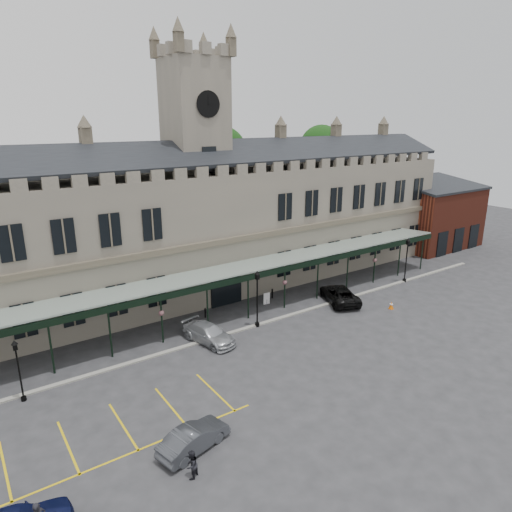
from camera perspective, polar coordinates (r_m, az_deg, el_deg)
ground at (r=35.26m, az=5.64°, el=-11.75°), size 140.00×140.00×0.00m
station_building at (r=45.48m, az=-7.09°, el=3.55°), size 60.00×10.36×17.30m
clock_tower at (r=44.51m, az=-7.45°, el=11.93°), size 5.60×5.60×24.80m
canopy at (r=39.68m, az=-1.20°, el=-4.47°), size 50.00×4.10×4.30m
brick_annex at (r=66.54m, az=21.32°, el=4.72°), size 12.40×8.36×9.23m
kerb at (r=39.12m, az=0.42°, el=-8.53°), size 60.00×0.40×0.12m
parking_markings at (r=28.39m, az=-15.94°, el=-20.27°), size 16.00×6.00×0.01m
tree_behind_mid at (r=56.24m, az=-4.32°, el=12.72°), size 6.00×6.00×16.00m
tree_behind_right at (r=65.74m, az=8.14°, el=13.19°), size 6.00×6.00×16.00m
lamp_post_left at (r=31.90m, az=-27.59°, el=-12.02°), size 0.39×0.39×4.15m
lamp_post_mid at (r=37.73m, az=0.15°, el=-4.75°), size 0.47×0.47×4.96m
lamp_post_right at (r=50.62m, az=18.32°, el=-0.01°), size 0.46×0.46×4.87m
traffic_cone at (r=43.93m, az=16.55°, el=-5.93°), size 0.44×0.44×0.70m
sign_board at (r=43.10m, az=1.34°, el=-5.35°), size 0.65×0.12×1.12m
bollard_left at (r=40.60m, az=-6.36°, el=-7.09°), size 0.15×0.15×0.86m
bollard_right at (r=44.53m, az=2.05°, el=-4.72°), size 0.17×0.17×0.93m
car_left_b at (r=26.06m, az=-7.78°, el=-21.64°), size 4.34×2.43×1.36m
car_taxi at (r=36.29m, az=-5.93°, el=-9.62°), size 3.07×5.22×1.42m
car_van at (r=44.21m, az=10.38°, el=-4.74°), size 4.47×6.06×1.53m
person_b at (r=24.46m, az=-8.06°, el=-24.43°), size 0.93×0.88×1.52m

